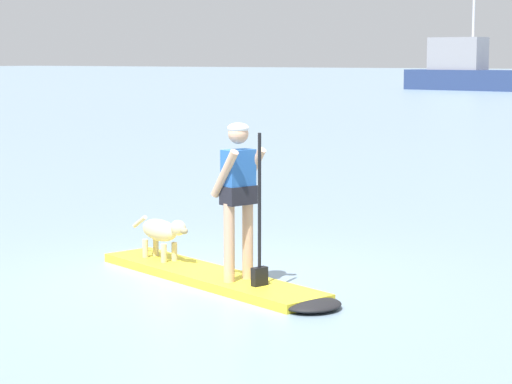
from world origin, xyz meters
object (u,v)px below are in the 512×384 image
person_paddler (239,190)px  moored_boat_outer (463,70)px  paddleboard (222,280)px  dog (162,232)px

person_paddler → moored_boat_outer: bearing=108.4°
paddleboard → moored_boat_outer: 67.25m
dog → moored_boat_outer: size_ratio=0.11×
dog → paddleboard: bearing=-17.7°
person_paddler → moored_boat_outer: 67.42m
paddleboard → dog: (-1.09, 0.35, 0.39)m
paddleboard → person_paddler: size_ratio=2.14×
moored_boat_outer → person_paddler: bearing=-71.6°
person_paddler → paddleboard: bearing=162.3°
paddleboard → moored_boat_outer: (-20.93, 63.90, 1.44)m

